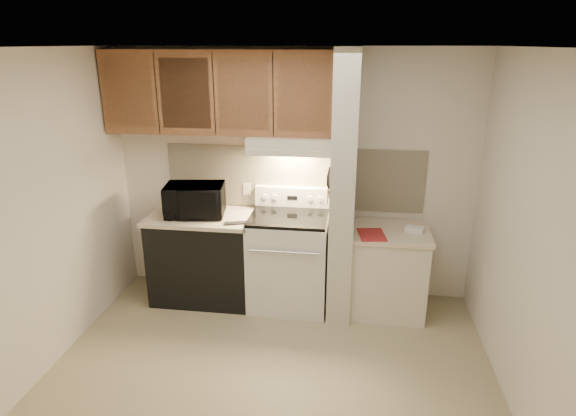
# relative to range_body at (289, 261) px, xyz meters

# --- Properties ---
(floor) EXTENTS (3.60, 3.60, 0.00)m
(floor) POSITION_rel_range_body_xyz_m (0.00, -1.16, -0.46)
(floor) COLOR tan
(floor) RESTS_ON ground
(ceiling) EXTENTS (3.60, 3.60, 0.00)m
(ceiling) POSITION_rel_range_body_xyz_m (0.00, -1.16, 2.04)
(ceiling) COLOR white
(ceiling) RESTS_ON wall_back
(wall_back) EXTENTS (3.60, 2.50, 0.02)m
(wall_back) POSITION_rel_range_body_xyz_m (0.00, 0.34, 0.79)
(wall_back) COLOR silver
(wall_back) RESTS_ON floor
(wall_left) EXTENTS (0.02, 3.00, 2.50)m
(wall_left) POSITION_rel_range_body_xyz_m (-1.80, -1.16, 0.79)
(wall_left) COLOR silver
(wall_left) RESTS_ON floor
(wall_right) EXTENTS (0.02, 3.00, 2.50)m
(wall_right) POSITION_rel_range_body_xyz_m (1.80, -1.16, 0.79)
(wall_right) COLOR silver
(wall_right) RESTS_ON floor
(backsplash) EXTENTS (2.60, 0.02, 0.63)m
(backsplash) POSITION_rel_range_body_xyz_m (0.00, 0.33, 0.78)
(backsplash) COLOR #F9EBC6
(backsplash) RESTS_ON wall_back
(range_body) EXTENTS (0.76, 0.65, 0.92)m
(range_body) POSITION_rel_range_body_xyz_m (0.00, 0.00, 0.00)
(range_body) COLOR silver
(range_body) RESTS_ON floor
(oven_window) EXTENTS (0.50, 0.01, 0.30)m
(oven_window) POSITION_rel_range_body_xyz_m (0.00, -0.32, 0.04)
(oven_window) COLOR black
(oven_window) RESTS_ON range_body
(oven_handle) EXTENTS (0.65, 0.02, 0.02)m
(oven_handle) POSITION_rel_range_body_xyz_m (0.00, -0.35, 0.26)
(oven_handle) COLOR silver
(oven_handle) RESTS_ON range_body
(cooktop) EXTENTS (0.74, 0.64, 0.03)m
(cooktop) POSITION_rel_range_body_xyz_m (0.00, 0.00, 0.48)
(cooktop) COLOR black
(cooktop) RESTS_ON range_body
(range_backguard) EXTENTS (0.76, 0.08, 0.20)m
(range_backguard) POSITION_rel_range_body_xyz_m (0.00, 0.28, 0.59)
(range_backguard) COLOR silver
(range_backguard) RESTS_ON range_body
(range_display) EXTENTS (0.10, 0.01, 0.04)m
(range_display) POSITION_rel_range_body_xyz_m (0.00, 0.24, 0.59)
(range_display) COLOR black
(range_display) RESTS_ON range_backguard
(range_knob_left_outer) EXTENTS (0.05, 0.02, 0.05)m
(range_knob_left_outer) POSITION_rel_range_body_xyz_m (-0.28, 0.24, 0.59)
(range_knob_left_outer) COLOR silver
(range_knob_left_outer) RESTS_ON range_backguard
(range_knob_left_inner) EXTENTS (0.05, 0.02, 0.05)m
(range_knob_left_inner) POSITION_rel_range_body_xyz_m (-0.18, 0.24, 0.59)
(range_knob_left_inner) COLOR silver
(range_knob_left_inner) RESTS_ON range_backguard
(range_knob_right_inner) EXTENTS (0.05, 0.02, 0.05)m
(range_knob_right_inner) POSITION_rel_range_body_xyz_m (0.18, 0.24, 0.59)
(range_knob_right_inner) COLOR silver
(range_knob_right_inner) RESTS_ON range_backguard
(range_knob_right_outer) EXTENTS (0.05, 0.02, 0.05)m
(range_knob_right_outer) POSITION_rel_range_body_xyz_m (0.28, 0.24, 0.59)
(range_knob_right_outer) COLOR silver
(range_knob_right_outer) RESTS_ON range_backguard
(dishwasher_front) EXTENTS (1.00, 0.63, 0.87)m
(dishwasher_front) POSITION_rel_range_body_xyz_m (-0.88, 0.01, -0.03)
(dishwasher_front) COLOR black
(dishwasher_front) RESTS_ON floor
(left_countertop) EXTENTS (1.04, 0.67, 0.04)m
(left_countertop) POSITION_rel_range_body_xyz_m (-0.88, 0.01, 0.43)
(left_countertop) COLOR beige
(left_countertop) RESTS_ON dishwasher_front
(spoon_rest) EXTENTS (0.22, 0.13, 0.01)m
(spoon_rest) POSITION_rel_range_body_xyz_m (-0.48, -0.19, 0.46)
(spoon_rest) COLOR black
(spoon_rest) RESTS_ON left_countertop
(teal_jar) EXTENTS (0.12, 0.12, 0.11)m
(teal_jar) POSITION_rel_range_body_xyz_m (-1.08, 0.23, 0.51)
(teal_jar) COLOR #306D6D
(teal_jar) RESTS_ON left_countertop
(outlet) EXTENTS (0.08, 0.01, 0.12)m
(outlet) POSITION_rel_range_body_xyz_m (-0.48, 0.32, 0.64)
(outlet) COLOR beige
(outlet) RESTS_ON backsplash
(microwave) EXTENTS (0.62, 0.46, 0.31)m
(microwave) POSITION_rel_range_body_xyz_m (-0.93, -0.01, 0.61)
(microwave) COLOR black
(microwave) RESTS_ON left_countertop
(partition_pillar) EXTENTS (0.22, 0.70, 2.50)m
(partition_pillar) POSITION_rel_range_body_xyz_m (0.51, -0.01, 0.79)
(partition_pillar) COLOR beige
(partition_pillar) RESTS_ON floor
(pillar_trim) EXTENTS (0.01, 0.70, 0.04)m
(pillar_trim) POSITION_rel_range_body_xyz_m (0.39, -0.01, 0.84)
(pillar_trim) COLOR brown
(pillar_trim) RESTS_ON partition_pillar
(knife_strip) EXTENTS (0.02, 0.42, 0.04)m
(knife_strip) POSITION_rel_range_body_xyz_m (0.39, -0.06, 0.86)
(knife_strip) COLOR black
(knife_strip) RESTS_ON partition_pillar
(knife_blade_a) EXTENTS (0.01, 0.03, 0.16)m
(knife_blade_a) POSITION_rel_range_body_xyz_m (0.38, -0.20, 0.76)
(knife_blade_a) COLOR silver
(knife_blade_a) RESTS_ON knife_strip
(knife_handle_a) EXTENTS (0.02, 0.02, 0.10)m
(knife_handle_a) POSITION_rel_range_body_xyz_m (0.38, -0.21, 0.91)
(knife_handle_a) COLOR black
(knife_handle_a) RESTS_ON knife_strip
(knife_blade_b) EXTENTS (0.01, 0.04, 0.18)m
(knife_blade_b) POSITION_rel_range_body_xyz_m (0.38, -0.15, 0.75)
(knife_blade_b) COLOR silver
(knife_blade_b) RESTS_ON knife_strip
(knife_handle_b) EXTENTS (0.02, 0.02, 0.10)m
(knife_handle_b) POSITION_rel_range_body_xyz_m (0.38, -0.15, 0.91)
(knife_handle_b) COLOR black
(knife_handle_b) RESTS_ON knife_strip
(knife_blade_c) EXTENTS (0.01, 0.04, 0.20)m
(knife_blade_c) POSITION_rel_range_body_xyz_m (0.38, -0.06, 0.74)
(knife_blade_c) COLOR silver
(knife_blade_c) RESTS_ON knife_strip
(knife_handle_c) EXTENTS (0.02, 0.02, 0.10)m
(knife_handle_c) POSITION_rel_range_body_xyz_m (0.38, -0.06, 0.91)
(knife_handle_c) COLOR black
(knife_handle_c) RESTS_ON knife_strip
(knife_blade_d) EXTENTS (0.01, 0.04, 0.16)m
(knife_blade_d) POSITION_rel_range_body_xyz_m (0.38, 0.03, 0.76)
(knife_blade_d) COLOR silver
(knife_blade_d) RESTS_ON knife_strip
(knife_handle_d) EXTENTS (0.02, 0.02, 0.10)m
(knife_handle_d) POSITION_rel_range_body_xyz_m (0.38, 0.02, 0.91)
(knife_handle_d) COLOR black
(knife_handle_d) RESTS_ON knife_strip
(knife_blade_e) EXTENTS (0.01, 0.04, 0.18)m
(knife_blade_e) POSITION_rel_range_body_xyz_m (0.38, 0.10, 0.75)
(knife_blade_e) COLOR silver
(knife_blade_e) RESTS_ON knife_strip
(knife_handle_e) EXTENTS (0.02, 0.02, 0.10)m
(knife_handle_e) POSITION_rel_range_body_xyz_m (0.38, 0.09, 0.91)
(knife_handle_e) COLOR black
(knife_handle_e) RESTS_ON knife_strip
(oven_mitt) EXTENTS (0.03, 0.10, 0.24)m
(oven_mitt) POSITION_rel_range_body_xyz_m (0.38, 0.17, 0.75)
(oven_mitt) COLOR slate
(oven_mitt) RESTS_ON partition_pillar
(right_cab_base) EXTENTS (0.70, 0.60, 0.81)m
(right_cab_base) POSITION_rel_range_body_xyz_m (0.97, -0.01, -0.06)
(right_cab_base) COLOR beige
(right_cab_base) RESTS_ON floor
(right_countertop) EXTENTS (0.74, 0.64, 0.04)m
(right_countertop) POSITION_rel_range_body_xyz_m (0.97, -0.01, 0.37)
(right_countertop) COLOR beige
(right_countertop) RESTS_ON right_cab_base
(red_folder) EXTENTS (0.28, 0.35, 0.01)m
(red_folder) POSITION_rel_range_body_xyz_m (0.79, -0.16, 0.40)
(red_folder) COLOR maroon
(red_folder) RESTS_ON right_countertop
(white_box) EXTENTS (0.19, 0.16, 0.04)m
(white_box) POSITION_rel_range_body_xyz_m (1.19, -0.00, 0.41)
(white_box) COLOR white
(white_box) RESTS_ON right_countertop
(range_hood) EXTENTS (0.78, 0.44, 0.15)m
(range_hood) POSITION_rel_range_body_xyz_m (0.00, 0.12, 1.17)
(range_hood) COLOR beige
(range_hood) RESTS_ON upper_cabinets
(hood_lip) EXTENTS (0.78, 0.04, 0.06)m
(hood_lip) POSITION_rel_range_body_xyz_m (0.00, -0.08, 1.12)
(hood_lip) COLOR beige
(hood_lip) RESTS_ON range_hood
(upper_cabinets) EXTENTS (2.18, 0.33, 0.77)m
(upper_cabinets) POSITION_rel_range_body_xyz_m (-0.69, 0.17, 1.62)
(upper_cabinets) COLOR brown
(upper_cabinets) RESTS_ON wall_back
(cab_door_a) EXTENTS (0.46, 0.01, 0.63)m
(cab_door_a) POSITION_rel_range_body_xyz_m (-1.51, 0.01, 1.62)
(cab_door_a) COLOR brown
(cab_door_a) RESTS_ON upper_cabinets
(cab_gap_a) EXTENTS (0.01, 0.01, 0.73)m
(cab_gap_a) POSITION_rel_range_body_xyz_m (-1.23, 0.01, 1.62)
(cab_gap_a) COLOR black
(cab_gap_a) RESTS_ON upper_cabinets
(cab_door_b) EXTENTS (0.46, 0.01, 0.63)m
(cab_door_b) POSITION_rel_range_body_xyz_m (-0.96, 0.01, 1.62)
(cab_door_b) COLOR brown
(cab_door_b) RESTS_ON upper_cabinets
(cab_gap_b) EXTENTS (0.01, 0.01, 0.73)m
(cab_gap_b) POSITION_rel_range_body_xyz_m (-0.69, 0.01, 1.62)
(cab_gap_b) COLOR black
(cab_gap_b) RESTS_ON upper_cabinets
(cab_door_c) EXTENTS (0.46, 0.01, 0.63)m
(cab_door_c) POSITION_rel_range_body_xyz_m (-0.42, 0.01, 1.62)
(cab_door_c) COLOR brown
(cab_door_c) RESTS_ON upper_cabinets
(cab_gap_c) EXTENTS (0.01, 0.01, 0.73)m
(cab_gap_c) POSITION_rel_range_body_xyz_m (-0.14, 0.01, 1.62)
(cab_gap_c) COLOR black
(cab_gap_c) RESTS_ON upper_cabinets
(cab_door_d) EXTENTS (0.46, 0.01, 0.63)m
(cab_door_d) POSITION_rel_range_body_xyz_m (0.13, 0.01, 1.62)
(cab_door_d) COLOR brown
(cab_door_d) RESTS_ON upper_cabinets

